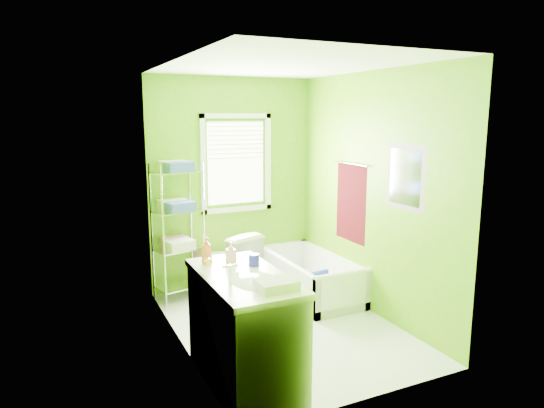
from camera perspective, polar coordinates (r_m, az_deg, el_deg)
name	(u,v)px	position (r m, az deg, el deg)	size (l,w,h in m)	color
ground	(283,325)	(5.16, 1.34, -14.08)	(2.90, 2.90, 0.00)	silver
room_envelope	(284,177)	(4.73, 1.42, 3.21)	(2.14, 2.94, 2.62)	#528D06
window	(236,158)	(6.04, -4.23, 5.41)	(0.92, 0.05, 1.22)	white
door	(217,275)	(3.56, -6.49, -8.33)	(0.09, 0.80, 2.00)	white
right_wall_decor	(371,193)	(5.29, 11.58, 1.29)	(0.04, 1.48, 1.17)	#40070C
bathtub	(311,282)	(5.95, 4.57, -9.09)	(0.71, 1.52, 0.49)	white
toilet	(228,264)	(5.81, -5.16, -7.01)	(0.45, 0.79, 0.81)	white
vanity	(245,326)	(4.00, -3.23, -14.11)	(0.62, 1.21, 1.14)	silver
wire_shelf_unit	(178,216)	(5.70, -10.97, -1.39)	(0.60, 0.49, 1.62)	silver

